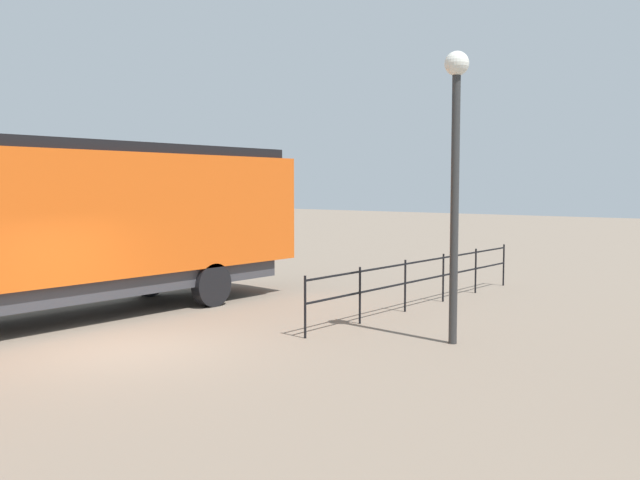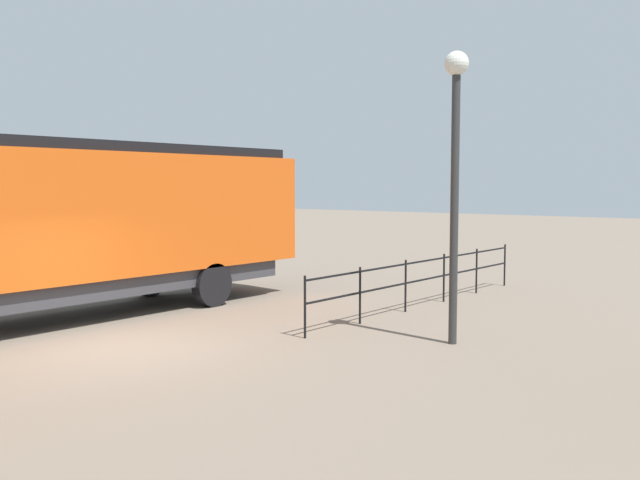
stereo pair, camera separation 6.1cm
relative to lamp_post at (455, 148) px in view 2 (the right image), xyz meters
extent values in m
plane|color=#756656|center=(-4.54, -4.34, -3.77)|extent=(120.00, 120.00, 0.00)
cube|color=black|center=(-8.02, 1.85, -1.79)|extent=(2.75, 2.19, 1.96)
cylinder|color=black|center=(-9.30, -0.08, -3.22)|extent=(0.30, 1.10, 1.10)
cylinder|color=black|center=(-6.73, -0.08, -3.22)|extent=(0.30, 1.10, 1.10)
cylinder|color=#2D2D2D|center=(0.00, 0.00, -1.17)|extent=(0.16, 0.16, 5.20)
sphere|color=silver|center=(0.00, 0.00, 1.57)|extent=(0.46, 0.46, 0.46)
cube|color=black|center=(-2.53, 3.28, -2.61)|extent=(0.04, 9.42, 0.04)
cube|color=black|center=(-2.53, 3.28, -3.08)|extent=(0.04, 9.42, 0.04)
cylinder|color=black|center=(-2.53, -1.43, -3.14)|extent=(0.05, 0.05, 1.26)
cylinder|color=black|center=(-2.53, 0.46, -3.14)|extent=(0.05, 0.05, 1.26)
cylinder|color=black|center=(-2.53, 2.34, -3.14)|extent=(0.05, 0.05, 1.26)
cylinder|color=black|center=(-2.53, 4.22, -3.14)|extent=(0.05, 0.05, 1.26)
cylinder|color=black|center=(-2.53, 6.11, -3.14)|extent=(0.05, 0.05, 1.26)
cylinder|color=black|center=(-2.53, 7.99, -3.14)|extent=(0.05, 0.05, 1.26)
camera|label=1|loc=(6.35, -12.03, -0.70)|focal=39.35mm
camera|label=2|loc=(6.40, -12.00, -0.70)|focal=39.35mm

